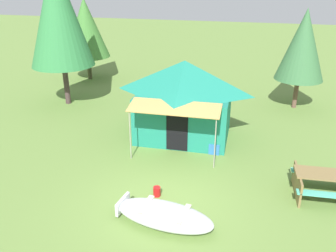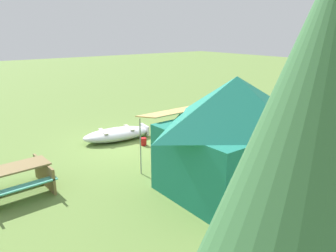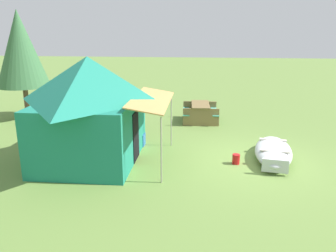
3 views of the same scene
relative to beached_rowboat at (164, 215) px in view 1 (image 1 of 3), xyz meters
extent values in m
plane|color=olive|center=(-0.27, 0.82, -0.24)|extent=(80.00, 80.00, 0.00)
ellipsoid|color=silver|center=(0.01, 0.00, -0.01)|extent=(2.70, 1.40, 0.47)
ellipsoid|color=#444647|center=(0.01, 0.00, 0.03)|extent=(2.48, 1.24, 0.17)
cube|color=beige|center=(0.52, -0.07, 0.18)|extent=(0.25, 0.81, 0.04)
cube|color=beige|center=(-0.50, 0.07, 0.18)|extent=(0.25, 0.81, 0.04)
cube|color=silver|center=(-1.16, 0.16, 0.01)|extent=(0.17, 0.68, 0.35)
cube|color=#1D7D68|center=(-0.58, 5.25, 0.64)|extent=(3.42, 2.63, 1.77)
pyramid|color=#1D7D68|center=(-0.58, 5.25, 2.12)|extent=(3.69, 2.84, 1.20)
cube|color=black|center=(-0.56, 3.96, 0.50)|extent=(0.76, 0.05, 1.41)
cube|color=tan|center=(-0.55, 3.48, 1.57)|extent=(3.05, 1.04, 0.19)
cylinder|color=gray|center=(0.87, 3.10, 0.60)|extent=(0.04, 0.04, 1.68)
cylinder|color=gray|center=(-1.95, 3.04, 0.60)|extent=(0.04, 0.04, 1.68)
cube|color=olive|center=(4.05, 2.22, 0.48)|extent=(1.64, 0.81, 0.04)
cube|color=#4FB69F|center=(4.01, 2.81, 0.19)|extent=(1.62, 0.35, 0.04)
cube|color=#4FB69F|center=(4.08, 1.64, 0.19)|extent=(1.62, 0.35, 0.04)
cube|color=olive|center=(3.35, 2.18, 0.11)|extent=(0.14, 1.42, 0.71)
cube|color=#2D6AB0|center=(0.76, 4.26, -0.05)|extent=(0.38, 0.59, 0.39)
cylinder|color=red|center=(-0.49, 1.11, -0.10)|extent=(0.22, 0.22, 0.28)
cylinder|color=#424028|center=(-7.68, 11.90, 0.42)|extent=(0.25, 0.25, 1.33)
cone|color=#3F7833|center=(-7.68, 11.90, 2.73)|extent=(2.55, 2.55, 3.30)
cylinder|color=brown|center=(3.81, 9.66, 0.44)|extent=(0.21, 0.21, 1.37)
cone|color=#38693E|center=(3.81, 9.66, 2.69)|extent=(2.15, 2.15, 3.12)
cylinder|color=#463334|center=(-6.79, 7.60, 0.70)|extent=(0.25, 0.25, 1.88)
cone|color=#307840|center=(-6.79, 7.60, 3.99)|extent=(2.87, 2.87, 4.71)
camera|label=1|loc=(1.89, -7.11, 5.62)|focal=38.14mm
camera|label=2|loc=(5.40, 10.45, 3.78)|focal=34.23mm
camera|label=3|loc=(-9.50, 2.00, 3.37)|focal=35.77mm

